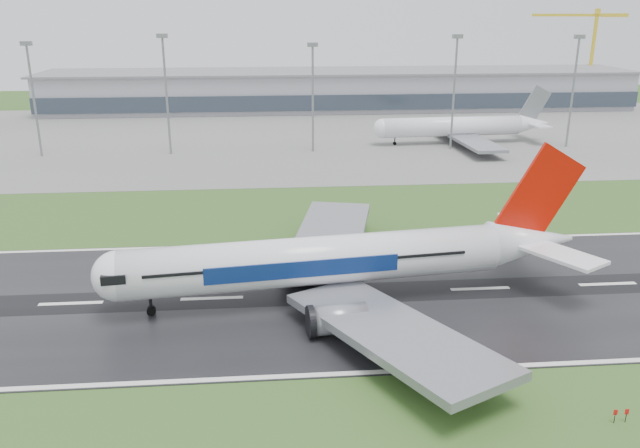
{
  "coord_description": "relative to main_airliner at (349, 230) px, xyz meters",
  "views": [
    {
      "loc": [
        -31.54,
        -85.86,
        40.06
      ],
      "look_at": [
        -23.18,
        12.0,
        7.0
      ],
      "focal_mm": 35.97,
      "sensor_mm": 36.0,
      "label": 1
    }
  ],
  "objects": [
    {
      "name": "ground",
      "position": [
        20.2,
        1.33,
        -10.47
      ],
      "size": [
        520.0,
        520.0,
        0.0
      ],
      "primitive_type": "plane",
      "color": "#2C501D",
      "rests_on": "ground"
    },
    {
      "name": "runway",
      "position": [
        20.2,
        1.33,
        -10.42
      ],
      "size": [
        400.0,
        45.0,
        0.1
      ],
      "primitive_type": "cube",
      "color": "black",
      "rests_on": "ground"
    },
    {
      "name": "apron",
      "position": [
        20.2,
        126.33,
        -10.43
      ],
      "size": [
        400.0,
        130.0,
        0.08
      ],
      "primitive_type": "cube",
      "color": "slate",
      "rests_on": "ground"
    },
    {
      "name": "terminal",
      "position": [
        20.2,
        186.33,
        -2.97
      ],
      "size": [
        240.0,
        36.0,
        15.0
      ],
      "primitive_type": "cube",
      "color": "gray",
      "rests_on": "ground"
    },
    {
      "name": "main_airliner",
      "position": [
        0.0,
        0.0,
        0.0
      ],
      "size": [
        77.67,
        74.74,
        20.74
      ],
      "primitive_type": null,
      "rotation": [
        0.0,
        0.0,
        0.12
      ],
      "color": "white",
      "rests_on": "runway"
    },
    {
      "name": "parked_airliner",
      "position": [
        48.63,
        109.61,
        -1.96
      ],
      "size": [
        60.65,
        56.92,
        16.87
      ],
      "primitive_type": null,
      "rotation": [
        0.0,
        0.0,
        0.06
      ],
      "color": "white",
      "rests_on": "apron"
    },
    {
      "name": "tower_crane",
      "position": [
        136.04,
        201.33,
        9.75
      ],
      "size": [
        39.83,
        12.55,
        40.43
      ],
      "primitive_type": null,
      "rotation": [
        0.0,
        0.0,
        -0.26
      ],
      "color": "yellow",
      "rests_on": "ground"
    },
    {
      "name": "floodmast_0",
      "position": [
        -75.36,
        101.33,
        4.81
      ],
      "size": [
        0.64,
        0.64,
        30.56
      ],
      "primitive_type": "cylinder",
      "color": "gray",
      "rests_on": "ground"
    },
    {
      "name": "floodmast_1",
      "position": [
        -38.97,
        101.33,
        5.75
      ],
      "size": [
        0.64,
        0.64,
        32.43
      ],
      "primitive_type": "cylinder",
      "color": "gray",
      "rests_on": "ground"
    },
    {
      "name": "floodmast_2",
      "position": [
        2.44,
        101.33,
        4.48
      ],
      "size": [
        0.64,
        0.64,
        29.89
      ],
      "primitive_type": "cylinder",
      "color": "gray",
      "rests_on": "ground"
    },
    {
      "name": "floodmast_3",
      "position": [
        43.91,
        101.33,
        5.53
      ],
      "size": [
        0.64,
        0.64,
        32.01
      ],
      "primitive_type": "cylinder",
      "color": "gray",
      "rests_on": "ground"
    },
    {
      "name": "floodmast_4",
      "position": [
        80.05,
        101.33,
        5.42
      ],
      "size": [
        0.64,
        0.64,
        31.78
      ],
      "primitive_type": "cylinder",
      "color": "gray",
      "rests_on": "ground"
    }
  ]
}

